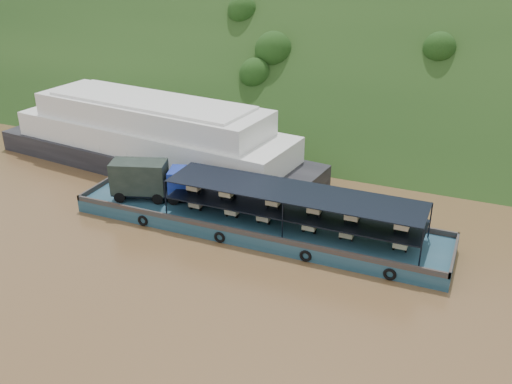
% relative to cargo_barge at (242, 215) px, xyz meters
% --- Properties ---
extents(ground, '(160.00, 160.00, 0.00)m').
position_rel_cargo_barge_xyz_m(ground, '(2.82, -1.72, -1.26)').
color(ground, brown).
rests_on(ground, ground).
extents(hillside, '(140.00, 39.60, 39.60)m').
position_rel_cargo_barge_xyz_m(hillside, '(2.82, 34.28, -1.26)').
color(hillside, '#1A3613').
rests_on(hillside, ground).
extents(cargo_barge, '(35.00, 7.18, 5.03)m').
position_rel_cargo_barge_xyz_m(cargo_barge, '(0.00, 0.00, 0.00)').
color(cargo_barge, '#163D4E').
rests_on(cargo_barge, ground).
extents(passenger_ferry, '(40.89, 14.44, 8.10)m').
position_rel_cargo_barge_xyz_m(passenger_ferry, '(-15.58, 9.54, 2.25)').
color(passenger_ferry, black).
rests_on(passenger_ferry, ground).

